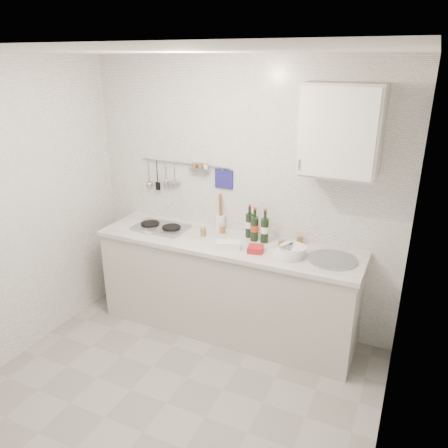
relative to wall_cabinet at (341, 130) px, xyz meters
name	(u,v)px	position (x,y,z in m)	size (l,w,h in m)	color
floor	(166,403)	(-0.90, -1.22, -1.95)	(3.00, 3.00, 0.00)	gray
ceiling	(145,51)	(-0.90, -1.22, 0.55)	(3.00, 3.00, 0.00)	silver
back_wall	(240,197)	(-0.90, 0.18, -0.70)	(3.00, 0.02, 2.50)	silver
wall_right	(399,305)	(0.60, -1.22, -0.70)	(0.02, 2.80, 2.50)	silver
counter	(227,289)	(-0.89, -0.12, -1.52)	(2.44, 0.64, 0.96)	#B0AAA3
wall_rail	(182,173)	(-1.50, 0.15, -0.52)	(0.98, 0.09, 0.34)	#93969B
wall_cabinet	(341,130)	(0.00, 0.00, 0.00)	(0.60, 0.38, 0.70)	#B0AAA3
plate_stack_hob	(154,229)	(-1.65, -0.17, -1.02)	(0.26, 0.26, 0.02)	teal
plate_stack_sink	(290,252)	(-0.29, -0.19, -0.99)	(0.27, 0.26, 0.10)	white
wine_bottles	(256,224)	(-0.67, 0.02, -0.87)	(0.24, 0.14, 0.31)	black
butter_dish	(228,245)	(-0.82, -0.26, -1.00)	(0.21, 0.11, 0.06)	white
strawberry_punnet	(255,249)	(-0.58, -0.23, -1.00)	(0.13, 0.13, 0.05)	red
utensil_crock	(220,220)	(-1.08, 0.13, -0.94)	(0.09, 0.09, 0.36)	white
jar_a	(222,229)	(-1.02, 0.04, -0.99)	(0.06, 0.06, 0.08)	brown
jar_b	(300,239)	(-0.29, 0.10, -0.99)	(0.06, 0.06, 0.08)	brown
jar_c	(282,243)	(-0.41, -0.03, -0.99)	(0.06, 0.06, 0.07)	brown
jar_d	(203,232)	(-1.15, -0.10, -0.99)	(0.06, 0.06, 0.08)	brown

